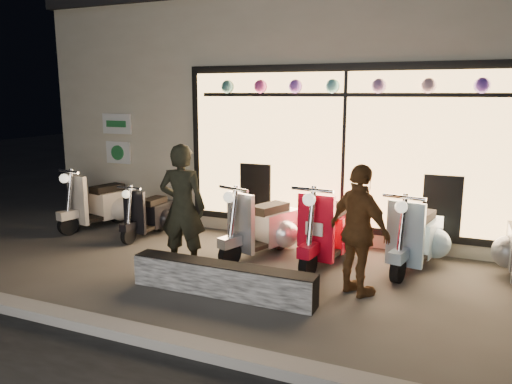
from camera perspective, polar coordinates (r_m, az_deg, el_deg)
ground at (r=6.78m, az=-1.05°, el=-9.74°), size 40.00×40.00×0.00m
kerb at (r=5.16m, az=-10.66°, el=-16.29°), size 40.00×0.25×0.12m
shop_building at (r=11.06m, az=9.81°, el=9.42°), size 10.20×6.23×4.20m
graffiti_barrier at (r=6.18m, az=-3.87°, el=-9.94°), size 2.37×0.28×0.40m
scooter_silver at (r=7.62m, az=1.31°, el=-3.90°), size 0.83×1.51×1.09m
scooter_red at (r=7.40m, az=8.70°, el=-4.26°), size 0.64×1.63×1.16m
scooter_black at (r=8.87m, az=-11.78°, el=-2.46°), size 0.41×1.25×0.90m
scooter_cream at (r=9.62m, az=-16.81°, el=-1.20°), size 0.73×1.52×1.08m
scooter_blue at (r=7.46m, az=17.97°, el=-4.78°), size 0.68×1.54×1.10m
man at (r=6.93m, az=-8.40°, el=-1.77°), size 0.72×0.55×1.76m
woman at (r=6.12m, az=11.72°, el=-4.36°), size 1.00×0.86×1.61m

